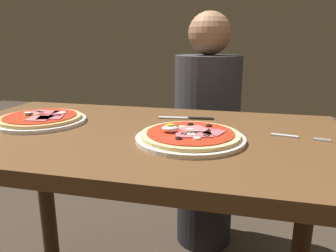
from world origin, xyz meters
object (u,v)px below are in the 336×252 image
at_px(knife, 190,118).
at_px(diner_person, 206,140).
at_px(dining_table, 138,172).
at_px(pizza_foreground, 190,136).
at_px(fork, 295,137).
at_px(pizza_across_left, 41,119).

bearing_deg(knife, diner_person, 89.21).
bearing_deg(dining_table, pizza_foreground, -18.53).
bearing_deg(pizza_foreground, diner_person, 93.19).
height_order(dining_table, fork, fork).
bearing_deg(diner_person, pizza_across_left, 52.97).
bearing_deg(fork, dining_table, -174.92).
height_order(pizza_foreground, fork, pizza_foreground).
bearing_deg(diner_person, dining_table, 78.45).
distance_m(dining_table, fork, 0.48).
distance_m(fork, knife, 0.36).
height_order(fork, diner_person, diner_person).
bearing_deg(fork, pizza_across_left, -178.65).
bearing_deg(dining_table, fork, 5.08).
relative_size(pizza_across_left, knife, 1.51).
bearing_deg(pizza_foreground, dining_table, 161.47).
bearing_deg(knife, fork, -25.27).
bearing_deg(knife, dining_table, -123.13).
relative_size(dining_table, diner_person, 1.05).
height_order(knife, diner_person, diner_person).
relative_size(pizza_foreground, knife, 1.53).
height_order(dining_table, knife, knife).
distance_m(pizza_across_left, diner_person, 0.83).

